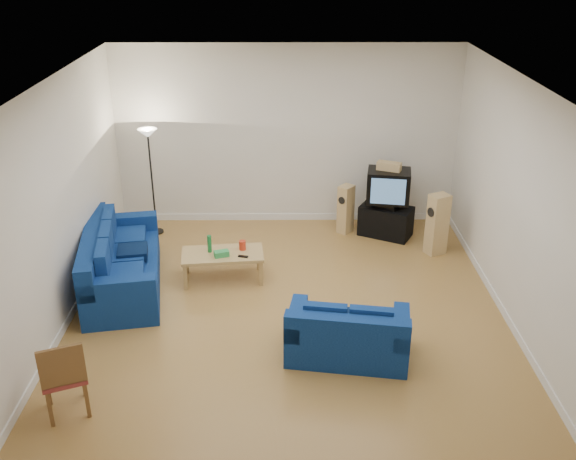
{
  "coord_description": "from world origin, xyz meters",
  "views": [
    {
      "loc": [
        -0.06,
        -7.65,
        4.82
      ],
      "look_at": [
        0.0,
        0.4,
        1.1
      ],
      "focal_mm": 40.0,
      "sensor_mm": 36.0,
      "label": 1
    }
  ],
  "objects_px": {
    "sofa_three_seat": "(118,267)",
    "coffee_table": "(223,256)",
    "television": "(388,186)",
    "tv_stand": "(386,221)",
    "sofa_loveseat": "(347,338)"
  },
  "relations": [
    {
      "from": "sofa_three_seat",
      "to": "tv_stand",
      "type": "height_order",
      "value": "sofa_three_seat"
    },
    {
      "from": "coffee_table",
      "to": "tv_stand",
      "type": "xyz_separation_m",
      "value": [
        2.71,
        1.57,
        -0.12
      ]
    },
    {
      "from": "sofa_three_seat",
      "to": "television",
      "type": "xyz_separation_m",
      "value": [
        4.25,
        1.83,
        0.57
      ]
    },
    {
      "from": "sofa_three_seat",
      "to": "sofa_loveseat",
      "type": "distance_m",
      "value": 3.7
    },
    {
      "from": "tv_stand",
      "to": "television",
      "type": "bearing_deg",
      "value": 98.83
    },
    {
      "from": "sofa_three_seat",
      "to": "television",
      "type": "relative_size",
      "value": 3.15
    },
    {
      "from": "sofa_three_seat",
      "to": "coffee_table",
      "type": "distance_m",
      "value": 1.55
    },
    {
      "from": "sofa_loveseat",
      "to": "television",
      "type": "relative_size",
      "value": 2.01
    },
    {
      "from": "sofa_three_seat",
      "to": "television",
      "type": "distance_m",
      "value": 4.66
    },
    {
      "from": "sofa_loveseat",
      "to": "coffee_table",
      "type": "height_order",
      "value": "sofa_loveseat"
    },
    {
      "from": "tv_stand",
      "to": "coffee_table",
      "type": "bearing_deg",
      "value": -122.45
    },
    {
      "from": "sofa_loveseat",
      "to": "television",
      "type": "bearing_deg",
      "value": 83.41
    },
    {
      "from": "television",
      "to": "tv_stand",
      "type": "bearing_deg",
      "value": -99.26
    },
    {
      "from": "sofa_three_seat",
      "to": "coffee_table",
      "type": "height_order",
      "value": "sofa_three_seat"
    },
    {
      "from": "television",
      "to": "coffee_table",
      "type": "bearing_deg",
      "value": -140.26
    }
  ]
}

